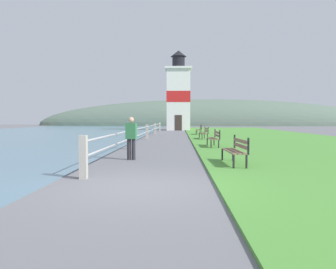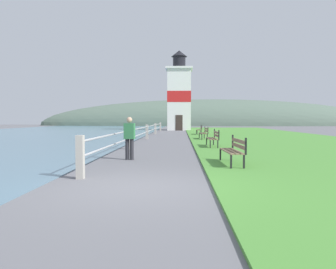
{
  "view_description": "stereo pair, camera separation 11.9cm",
  "coord_description": "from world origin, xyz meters",
  "px_view_note": "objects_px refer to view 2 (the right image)",
  "views": [
    {
      "loc": [
        0.83,
        -6.93,
        1.47
      ],
      "look_at": [
        -0.02,
        17.97,
        0.3
      ],
      "focal_mm": 35.0,
      "sensor_mm": 36.0,
      "label": 1
    },
    {
      "loc": [
        0.94,
        -6.93,
        1.47
      ],
      "look_at": [
        -0.02,
        17.97,
        0.3
      ],
      "focal_mm": 35.0,
      "sensor_mm": 36.0,
      "label": 2
    }
  ],
  "objects_px": {
    "park_bench_far": "(204,132)",
    "lighthouse": "(179,96)",
    "park_bench_near": "(234,149)",
    "park_bench_midway": "(214,137)",
    "person_strolling": "(129,137)",
    "park_bench_by_lighthouse": "(200,129)"
  },
  "relations": [
    {
      "from": "person_strolling",
      "to": "park_bench_midway",
      "type": "bearing_deg",
      "value": -26.41
    },
    {
      "from": "park_bench_by_lighthouse",
      "to": "lighthouse",
      "type": "height_order",
      "value": "lighthouse"
    },
    {
      "from": "park_bench_near",
      "to": "park_bench_by_lighthouse",
      "type": "xyz_separation_m",
      "value": [
        0.09,
        20.11,
        -0.0
      ]
    },
    {
      "from": "park_bench_far",
      "to": "park_bench_by_lighthouse",
      "type": "height_order",
      "value": "same"
    },
    {
      "from": "park_bench_near",
      "to": "park_bench_far",
      "type": "distance_m",
      "value": 13.09
    },
    {
      "from": "park_bench_midway",
      "to": "person_strolling",
      "type": "bearing_deg",
      "value": 54.31
    },
    {
      "from": "park_bench_far",
      "to": "park_bench_by_lighthouse",
      "type": "distance_m",
      "value": 7.02
    },
    {
      "from": "park_bench_near",
      "to": "park_bench_by_lighthouse",
      "type": "bearing_deg",
      "value": -92.87
    },
    {
      "from": "park_bench_midway",
      "to": "person_strolling",
      "type": "xyz_separation_m",
      "value": [
        -3.55,
        -5.15,
        0.3
      ]
    },
    {
      "from": "park_bench_midway",
      "to": "person_strolling",
      "type": "relative_size",
      "value": 1.2
    },
    {
      "from": "park_bench_near",
      "to": "park_bench_far",
      "type": "relative_size",
      "value": 1.09
    },
    {
      "from": "park_bench_midway",
      "to": "lighthouse",
      "type": "relative_size",
      "value": 0.18
    },
    {
      "from": "park_bench_near",
      "to": "person_strolling",
      "type": "bearing_deg",
      "value": -24.71
    },
    {
      "from": "park_bench_near",
      "to": "park_bench_by_lighthouse",
      "type": "height_order",
      "value": "same"
    },
    {
      "from": "park_bench_midway",
      "to": "park_bench_by_lighthouse",
      "type": "height_order",
      "value": "same"
    },
    {
      "from": "park_bench_by_lighthouse",
      "to": "lighthouse",
      "type": "distance_m",
      "value": 13.99
    },
    {
      "from": "park_bench_far",
      "to": "lighthouse",
      "type": "bearing_deg",
      "value": -87.63
    },
    {
      "from": "lighthouse",
      "to": "park_bench_midway",
      "type": "bearing_deg",
      "value": -85.91
    },
    {
      "from": "park_bench_far",
      "to": "park_bench_midway",
      "type": "bearing_deg",
      "value": 87.08
    },
    {
      "from": "lighthouse",
      "to": "person_strolling",
      "type": "height_order",
      "value": "lighthouse"
    },
    {
      "from": "park_bench_near",
      "to": "park_bench_far",
      "type": "xyz_separation_m",
      "value": [
        0.02,
        13.09,
        -0.0
      ]
    },
    {
      "from": "park_bench_near",
      "to": "lighthouse",
      "type": "xyz_separation_m",
      "value": [
        -1.89,
        33.35,
        4.07
      ]
    }
  ]
}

